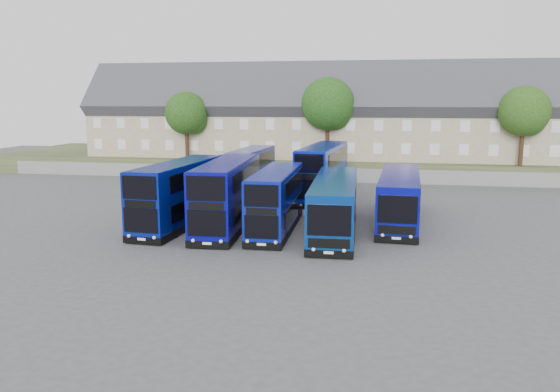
{
  "coord_description": "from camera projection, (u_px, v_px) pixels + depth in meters",
  "views": [
    {
      "loc": [
        7.67,
        -34.46,
        8.83
      ],
      "look_at": [
        0.99,
        2.1,
        2.2
      ],
      "focal_mm": 35.0,
      "sensor_mm": 36.0,
      "label": 1
    }
  ],
  "objects": [
    {
      "name": "tree_west",
      "position": [
        188.0,
        115.0,
        61.8
      ],
      "size": [
        4.8,
        4.8,
        7.65
      ],
      "color": "#382314",
      "rests_on": "earth_bank"
    },
    {
      "name": "coach_east_a",
      "position": [
        335.0,
        206.0,
        36.45
      ],
      "size": [
        3.2,
        13.24,
        3.6
      ],
      "rotation": [
        0.0,
        0.0,
        0.03
      ],
      "color": "navy",
      "rests_on": "ground"
    },
    {
      "name": "dd_front_right",
      "position": [
        276.0,
        202.0,
        36.73
      ],
      "size": [
        2.57,
        10.35,
        4.09
      ],
      "rotation": [
        0.0,
        0.0,
        0.02
      ],
      "color": "#081697",
      "rests_on": "ground"
    },
    {
      "name": "dd_rear_left",
      "position": [
        249.0,
        173.0,
        50.78
      ],
      "size": [
        2.97,
        10.59,
        4.16
      ],
      "rotation": [
        0.0,
        0.0,
        -0.05
      ],
      "color": "navy",
      "rests_on": "ground"
    },
    {
      "name": "tree_mid",
      "position": [
        329.0,
        106.0,
        59.27
      ],
      "size": [
        5.76,
        5.76,
        9.18
      ],
      "color": "#382314",
      "rests_on": "earth_bank"
    },
    {
      "name": "terrace_row",
      "position": [
        340.0,
        118.0,
        63.64
      ],
      "size": [
        60.0,
        10.4,
        11.2
      ],
      "color": "tan",
      "rests_on": "earth_bank"
    },
    {
      "name": "ground",
      "position": [
        260.0,
        233.0,
        36.28
      ],
      "size": [
        120.0,
        120.0,
        0.0
      ],
      "primitive_type": "plane",
      "color": "#49494E",
      "rests_on": "ground"
    },
    {
      "name": "dd_rear_right",
      "position": [
        323.0,
        172.0,
        49.12
      ],
      "size": [
        3.73,
        11.98,
        4.69
      ],
      "rotation": [
        0.0,
        0.0,
        -0.09
      ],
      "color": "#0818A2",
      "rests_on": "ground"
    },
    {
      "name": "coach_east_b",
      "position": [
        399.0,
        198.0,
        39.38
      ],
      "size": [
        3.37,
        13.07,
        3.54
      ],
      "rotation": [
        0.0,
        0.0,
        -0.05
      ],
      "color": "#070A8B",
      "rests_on": "ground"
    },
    {
      "name": "dd_front_mid",
      "position": [
        227.0,
        196.0,
        37.52
      ],
      "size": [
        3.3,
        11.67,
        4.58
      ],
      "rotation": [
        0.0,
        0.0,
        0.06
      ],
      "color": "#070785",
      "rests_on": "ground"
    },
    {
      "name": "dd_front_left",
      "position": [
        179.0,
        195.0,
        38.22
      ],
      "size": [
        3.33,
        11.32,
        4.44
      ],
      "rotation": [
        0.0,
        0.0,
        -0.07
      ],
      "color": "navy",
      "rests_on": "ground"
    },
    {
      "name": "retaining_wall",
      "position": [
        307.0,
        174.0,
        59.39
      ],
      "size": [
        70.0,
        0.4,
        1.5
      ],
      "primitive_type": "cube",
      "color": "slate",
      "rests_on": "ground"
    },
    {
      "name": "tree_east",
      "position": [
        525.0,
        113.0,
        55.37
      ],
      "size": [
        5.12,
        5.12,
        8.16
      ],
      "color": "#382314",
      "rests_on": "earth_bank"
    },
    {
      "name": "earth_bank",
      "position": [
        318.0,
        162.0,
        69.03
      ],
      "size": [
        80.0,
        20.0,
        2.0
      ],
      "primitive_type": "cube",
      "color": "#3F4B2A",
      "rests_on": "ground"
    }
  ]
}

